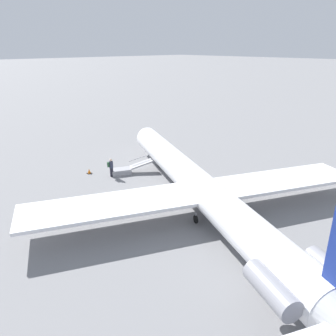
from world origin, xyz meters
TOP-DOWN VIEW (x-y plane):
  - ground_plane at (0.00, 0.00)m, footprint 600.00×600.00m
  - airplane_main at (-0.84, 0.38)m, footprint 30.82×24.46m
  - boarding_stairs at (8.95, 0.05)m, footprint 2.56×4.08m
  - passenger at (9.21, 1.47)m, footprint 0.46×0.57m
  - traffic_cone_near_stairs at (11.29, 2.61)m, footprint 0.43×0.43m

SIDE VIEW (x-z plane):
  - ground_plane at x=0.00m, z-range 0.00..0.00m
  - traffic_cone_near_stairs at x=11.29m, z-range -0.02..0.45m
  - boarding_stairs at x=8.95m, z-range -0.43..1.15m
  - passenger at x=9.21m, z-range 0.13..1.87m
  - airplane_main at x=-0.84m, z-range -1.24..4.89m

